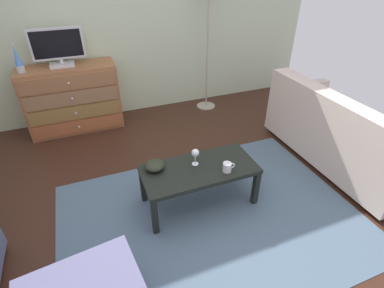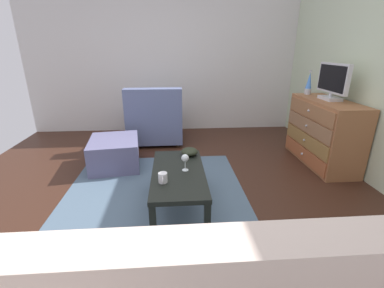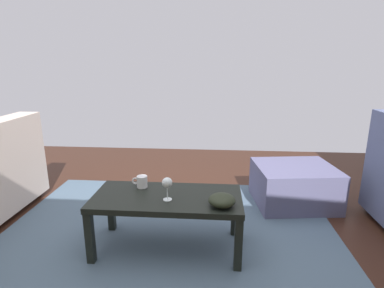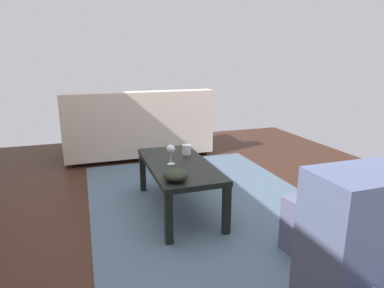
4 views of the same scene
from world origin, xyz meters
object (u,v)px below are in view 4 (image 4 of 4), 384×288
at_px(mug, 186,149).
at_px(couch_large, 137,129).
at_px(coffee_table, 178,169).
at_px(wine_glass, 171,150).
at_px(ottoman, 359,237).
at_px(bowl_decorative, 176,175).

bearing_deg(mug, couch_large, 6.83).
relative_size(coffee_table, couch_large, 0.57).
bearing_deg(couch_large, wine_glass, 179.45).
bearing_deg(ottoman, bowl_decorative, 53.38).
height_order(wine_glass, ottoman, wine_glass).
height_order(coffee_table, bowl_decorative, bowl_decorative).
bearing_deg(wine_glass, mug, -41.78).
height_order(wine_glass, bowl_decorative, wine_glass).
relative_size(mug, ottoman, 0.16).
distance_m(bowl_decorative, ottoman, 1.18).
xyz_separation_m(wine_glass, bowl_decorative, (-0.36, 0.06, -0.08)).
bearing_deg(coffee_table, ottoman, -142.94).
height_order(mug, couch_large, couch_large).
distance_m(mug, couch_large, 1.52).
distance_m(coffee_table, bowl_decorative, 0.40).
relative_size(coffee_table, bowl_decorative, 5.82).
height_order(bowl_decorative, ottoman, bowl_decorative).
bearing_deg(wine_glass, ottoman, -140.46).
distance_m(coffee_table, mug, 0.26).
xyz_separation_m(coffee_table, ottoman, (-1.06, -0.80, -0.17)).
bearing_deg(mug, coffee_table, 147.35).
bearing_deg(couch_large, bowl_decorative, 177.83).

